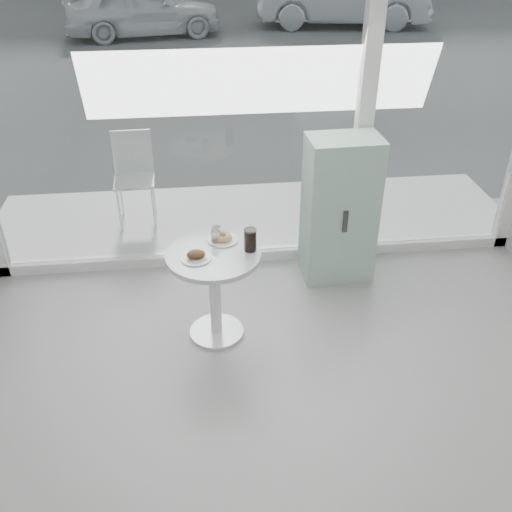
{
  "coord_description": "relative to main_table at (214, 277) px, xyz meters",
  "views": [
    {
      "loc": [
        -0.58,
        -1.71,
        3.02
      ],
      "look_at": [
        -0.2,
        1.7,
        0.85
      ],
      "focal_mm": 40.0,
      "sensor_mm": 36.0,
      "label": 1
    }
  ],
  "objects": [
    {
      "name": "car_white",
      "position": [
        -1.19,
        11.84,
        0.1
      ],
      "size": [
        4.06,
        2.22,
        1.31
      ],
      "primitive_type": "imported",
      "rotation": [
        0.0,
        0.0,
        1.75
      ],
      "color": "silver",
      "rests_on": "street"
    },
    {
      "name": "room_shell",
      "position": [
        0.5,
        -2.46,
        1.36
      ],
      "size": [
        6.0,
        6.0,
        6.0
      ],
      "color": "white",
      "rests_on": "ground"
    },
    {
      "name": "street",
      "position": [
        0.5,
        14.1,
        -0.55
      ],
      "size": [
        40.0,
        24.0,
        0.0
      ],
      "primitive_type": "cube",
      "color": "#3A3A3A",
      "rests_on": "ground"
    },
    {
      "name": "patio_chair",
      "position": [
        -0.74,
        1.99,
        0.04
      ],
      "size": [
        0.42,
        0.42,
        0.95
      ],
      "rotation": [
        0.0,
        0.0,
        0.03
      ],
      "color": "white",
      "rests_on": "patio_deck"
    },
    {
      "name": "water_tumbler_a",
      "position": [
        0.04,
        0.2,
        0.27
      ],
      "size": [
        0.07,
        0.07,
        0.11
      ],
      "color": "white",
      "rests_on": "main_table"
    },
    {
      "name": "plate_donut",
      "position": [
        0.09,
        0.18,
        0.24
      ],
      "size": [
        0.24,
        0.24,
        0.06
      ],
      "color": "white",
      "rests_on": "main_table"
    },
    {
      "name": "water_tumbler_b",
      "position": [
        0.03,
        0.15,
        0.27
      ],
      "size": [
        0.07,
        0.07,
        0.11
      ],
      "color": "white",
      "rests_on": "main_table"
    },
    {
      "name": "mint_cabinet",
      "position": [
        1.15,
        0.76,
        0.12
      ],
      "size": [
        0.63,
        0.45,
        1.34
      ],
      "rotation": [
        0.0,
        0.0,
        0.04
      ],
      "color": "#98C2AB",
      "rests_on": "ground"
    },
    {
      "name": "cola_glass",
      "position": [
        0.28,
        0.02,
        0.31
      ],
      "size": [
        0.09,
        0.09,
        0.18
      ],
      "color": "white",
      "rests_on": "main_table"
    },
    {
      "name": "main_table",
      "position": [
        0.0,
        0.0,
        0.0
      ],
      "size": [
        0.72,
        0.72,
        0.77
      ],
      "color": "white",
      "rests_on": "ground"
    },
    {
      "name": "patio_deck",
      "position": [
        0.5,
        1.9,
        -0.53
      ],
      "size": [
        5.6,
        1.6,
        0.05
      ],
      "primitive_type": "cube",
      "color": "silver",
      "rests_on": "ground"
    },
    {
      "name": "plate_fritter",
      "position": [
        -0.12,
        -0.06,
        0.25
      ],
      "size": [
        0.22,
        0.22,
        0.07
      ],
      "color": "white",
      "rests_on": "main_table"
    },
    {
      "name": "storefront",
      "position": [
        0.57,
        1.1,
        1.16
      ],
      "size": [
        5.0,
        0.14,
        3.0
      ],
      "color": "white",
      "rests_on": "ground"
    }
  ]
}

